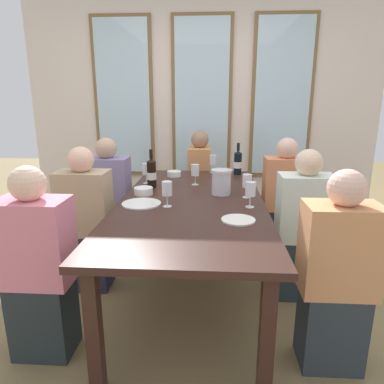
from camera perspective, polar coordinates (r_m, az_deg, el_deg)
ground_plane at (r=2.78m, az=-0.05°, el=-16.15°), size 12.00×12.00×0.00m
back_wall_with_windows at (r=4.33m, az=1.64°, el=15.18°), size 4.22×0.10×2.90m
dining_table at (r=2.50m, az=-0.05°, el=-2.89°), size 1.02×2.11×0.74m
white_plate_0 at (r=2.08m, az=7.63°, el=-4.58°), size 0.20×0.20×0.01m
white_plate_1 at (r=2.40m, az=-8.33°, el=-1.91°), size 0.27×0.27×0.01m
metal_pitcher at (r=2.61m, az=4.86°, el=1.68°), size 0.16×0.16×0.19m
wine_bottle_0 at (r=2.83m, az=-6.68°, el=3.14°), size 0.08×0.08×0.31m
wine_bottle_1 at (r=3.35m, az=7.56°, el=4.85°), size 0.08×0.08×0.30m
tasting_bowl_0 at (r=2.64m, az=-8.01°, el=0.17°), size 0.14×0.14×0.05m
tasting_bowl_1 at (r=3.24m, az=-2.96°, el=3.03°), size 0.13×0.13×0.05m
wine_glass_0 at (r=2.89m, az=0.47°, el=3.55°), size 0.07×0.07×0.17m
wine_glass_1 at (r=2.97m, az=-7.58°, el=3.61°), size 0.07×0.07×0.17m
wine_glass_2 at (r=3.40m, az=3.50°, el=5.24°), size 0.07×0.07×0.17m
wine_glass_3 at (r=2.30m, az=-4.13°, el=0.36°), size 0.07×0.07×0.17m
wine_glass_4 at (r=2.31m, az=9.62°, el=0.38°), size 0.07×0.07×0.17m
wine_glass_5 at (r=2.54m, az=9.07°, el=1.74°), size 0.07×0.07×0.17m
seated_person_0 at (r=2.76m, az=-17.07°, el=-4.97°), size 0.38×0.24×1.11m
seated_person_1 at (r=2.64m, az=17.83°, el=-5.88°), size 0.38×0.24×1.11m
seated_person_2 at (r=3.30m, az=-13.46°, el=-1.42°), size 0.38×0.24×1.11m
seated_person_3 at (r=3.32m, az=14.86°, el=-1.43°), size 0.38×0.24×1.11m
seated_person_4 at (r=2.14m, az=-23.99°, el=-11.59°), size 0.38×0.24×1.11m
seated_person_5 at (r=2.03m, az=22.68°, el=-12.94°), size 0.38×0.24×1.11m
seated_person_6 at (r=3.89m, az=1.26°, el=1.47°), size 0.24×0.38×1.11m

